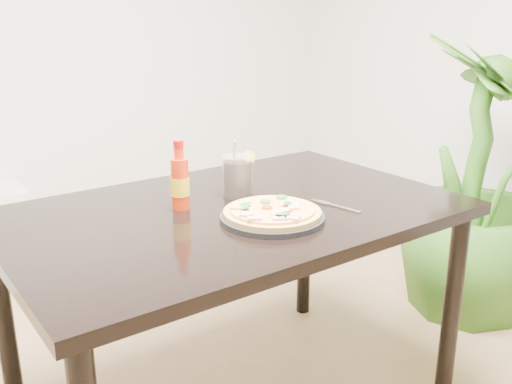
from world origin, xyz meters
TOP-DOWN VIEW (x-y plane):
  - dining_table at (0.18, 0.53)m, footprint 1.40×0.90m
  - plate at (0.21, 0.36)m, footprint 0.31×0.31m
  - pizza at (0.21, 0.36)m, footprint 0.29×0.29m
  - hot_sauce_bottle at (0.04, 0.61)m, footprint 0.07×0.07m
  - cola_cup at (0.26, 0.62)m, footprint 0.11×0.10m
  - fork at (0.44, 0.35)m, footprint 0.05×0.19m
  - houseplant at (1.46, 0.50)m, footprint 0.99×0.99m
  - plant_pot at (1.46, 0.50)m, footprint 0.28×0.28m

SIDE VIEW (x-z plane):
  - plant_pot at x=1.46m, z-range 0.00..0.22m
  - houseplant at x=1.46m, z-range 0.00..1.25m
  - dining_table at x=0.18m, z-range 0.29..1.04m
  - fork at x=0.44m, z-range 0.75..0.76m
  - plate at x=0.21m, z-range 0.75..0.77m
  - pizza at x=0.21m, z-range 0.76..0.79m
  - cola_cup at x=0.26m, z-range 0.72..0.91m
  - hot_sauce_bottle at x=0.04m, z-range 0.73..0.94m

